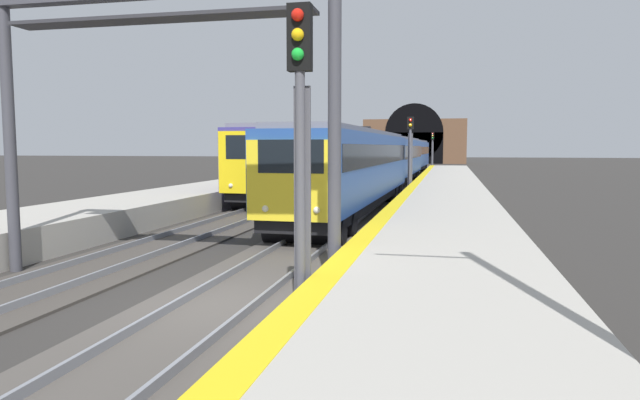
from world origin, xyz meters
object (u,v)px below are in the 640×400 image
train_main_approaching (394,158)px  railway_signal_near (300,137)px  railway_signal_far (432,147)px  train_adjacent_platform (341,155)px  railway_signal_mid (410,150)px  overhead_signal_gantry (159,57)px

train_main_approaching → railway_signal_near: size_ratio=10.95×
railway_signal_near → railway_signal_far: railway_signal_near is taller
railway_signal_near → train_main_approaching: bearing=-177.0°
train_main_approaching → railway_signal_far: (35.32, -1.84, 0.88)m
train_main_approaching → train_adjacent_platform: train_adjacent_platform is taller
railway_signal_mid → railway_signal_far: size_ratio=0.96×
train_adjacent_platform → railway_signal_mid: 11.80m
train_main_approaching → railway_signal_mid: size_ratio=11.98×
railway_signal_mid → overhead_signal_gantry: (-23.18, 4.00, 2.18)m
train_adjacent_platform → overhead_signal_gantry: size_ratio=5.11×
train_adjacent_platform → railway_signal_far: railway_signal_far is taller
train_main_approaching → overhead_signal_gantry: (-32.64, 2.16, 2.86)m
railway_signal_near → railway_signal_far: size_ratio=1.05×
railway_signal_mid → railway_signal_far: 44.79m
train_main_approaching → train_adjacent_platform: size_ratio=1.37×
train_adjacent_platform → railway_signal_mid: train_adjacent_platform is taller
railway_signal_near → railway_signal_mid: (26.06, 0.00, -0.35)m
train_adjacent_platform → railway_signal_mid: (-10.05, -6.16, 0.49)m
train_adjacent_platform → railway_signal_far: 35.28m
train_main_approaching → railway_signal_near: railway_signal_near is taller
train_adjacent_platform → railway_signal_near: bearing=11.3°
railway_signal_near → railway_signal_far: (70.85, 0.00, -0.15)m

